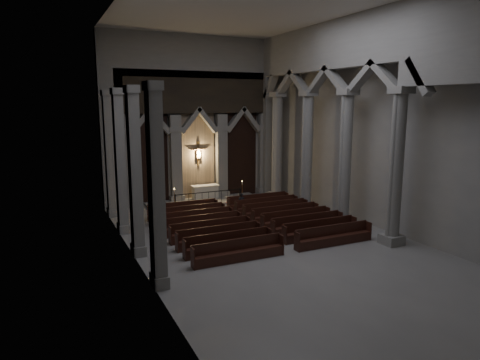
{
  "coord_description": "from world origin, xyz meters",
  "views": [
    {
      "loc": [
        -10.64,
        -18.45,
        7.22
      ],
      "look_at": [
        -0.62,
        3.0,
        2.96
      ],
      "focal_mm": 32.0,
      "sensor_mm": 36.0,
      "label": 1
    }
  ],
  "objects": [
    {
      "name": "pews",
      "position": [
        0.0,
        2.92,
        0.33
      ],
      "size": [
        9.96,
        8.94,
        1.02
      ],
      "color": "black",
      "rests_on": "ground"
    },
    {
      "name": "left_pilasters",
      "position": [
        -6.75,
        3.5,
        3.91
      ],
      "size": [
        0.6,
        13.0,
        8.03
      ],
      "color": "gray",
      "rests_on": "ground"
    },
    {
      "name": "altar",
      "position": [
        0.25,
        11.04,
        0.67
      ],
      "size": [
        2.04,
        0.82,
        1.03
      ],
      "color": "silver",
      "rests_on": "sanctuary_step"
    },
    {
      "name": "candle_stand_left",
      "position": [
        -2.64,
        9.28,
        0.41
      ],
      "size": [
        0.25,
        0.25,
        1.5
      ],
      "color": "#98632E",
      "rests_on": "ground"
    },
    {
      "name": "sanctuary_step",
      "position": [
        0.0,
        10.6,
        0.07
      ],
      "size": [
        8.5,
        2.6,
        0.15
      ],
      "primitive_type": "cube",
      "color": "gray",
      "rests_on": "ground"
    },
    {
      "name": "sanctuary_wall",
      "position": [
        0.0,
        11.54,
        6.62
      ],
      "size": [
        14.0,
        0.77,
        12.0
      ],
      "color": "gray",
      "rests_on": "ground"
    },
    {
      "name": "right_arcade",
      "position": [
        5.5,
        1.33,
        7.83
      ],
      "size": [
        1.0,
        24.0,
        12.0
      ],
      "color": "gray",
      "rests_on": "ground"
    },
    {
      "name": "room",
      "position": [
        0.0,
        0.0,
        7.6
      ],
      "size": [
        24.0,
        24.1,
        12.0
      ],
      "color": "gray",
      "rests_on": "ground"
    },
    {
      "name": "worshipper",
      "position": [
        1.25,
        6.78,
        0.65
      ],
      "size": [
        0.55,
        0.45,
        1.3
      ],
      "primitive_type": "imported",
      "rotation": [
        0.0,
        0.0,
        -0.35
      ],
      "color": "black",
      "rests_on": "ground"
    },
    {
      "name": "candle_stand_right",
      "position": [
        2.73,
        9.79,
        0.41
      ],
      "size": [
        0.26,
        0.26,
        1.52
      ],
      "color": "#98632E",
      "rests_on": "ground"
    },
    {
      "name": "altar_rail",
      "position": [
        0.0,
        9.66,
        0.66
      ],
      "size": [
        5.08,
        0.09,
        1.0
      ],
      "color": "black",
      "rests_on": "ground"
    }
  ]
}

